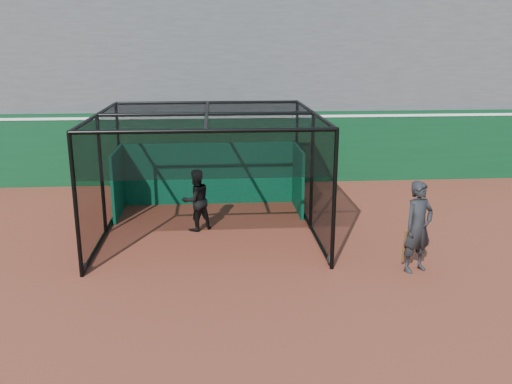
{
  "coord_description": "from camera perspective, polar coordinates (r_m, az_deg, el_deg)",
  "views": [
    {
      "loc": [
        -0.31,
        -10.28,
        4.79
      ],
      "look_at": [
        0.65,
        2.0,
        1.4
      ],
      "focal_mm": 38.0,
      "sensor_mm": 36.0,
      "label": 1
    }
  ],
  "objects": [
    {
      "name": "grandstand",
      "position": [
        22.56,
        -3.78,
        14.56
      ],
      "size": [
        50.0,
        7.85,
        8.95
      ],
      "color": "#4C4C4F",
      "rests_on": "ground"
    },
    {
      "name": "batting_cage",
      "position": [
        13.98,
        -5.05,
        1.88
      ],
      "size": [
        5.48,
        5.49,
        3.09
      ],
      "color": "black",
      "rests_on": "ground"
    },
    {
      "name": "outfield_wall",
      "position": [
        19.11,
        -3.46,
        4.8
      ],
      "size": [
        50.0,
        0.5,
        2.5
      ],
      "color": "#09361A",
      "rests_on": "ground"
    },
    {
      "name": "batter",
      "position": [
        14.28,
        -6.33,
        -0.84
      ],
      "size": [
        1.01,
        0.95,
        1.65
      ],
      "primitive_type": "imported",
      "rotation": [
        0.0,
        0.0,
        3.69
      ],
      "color": "black",
      "rests_on": "ground"
    },
    {
      "name": "ground",
      "position": [
        11.35,
        -2.51,
        -9.6
      ],
      "size": [
        120.0,
        120.0,
        0.0
      ],
      "primitive_type": "plane",
      "color": "brown",
      "rests_on": "ground"
    },
    {
      "name": "on_deck_player",
      "position": [
        12.11,
        16.7,
        -3.54
      ],
      "size": [
        0.86,
        0.73,
        2.0
      ],
      "color": "black",
      "rests_on": "ground"
    }
  ]
}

